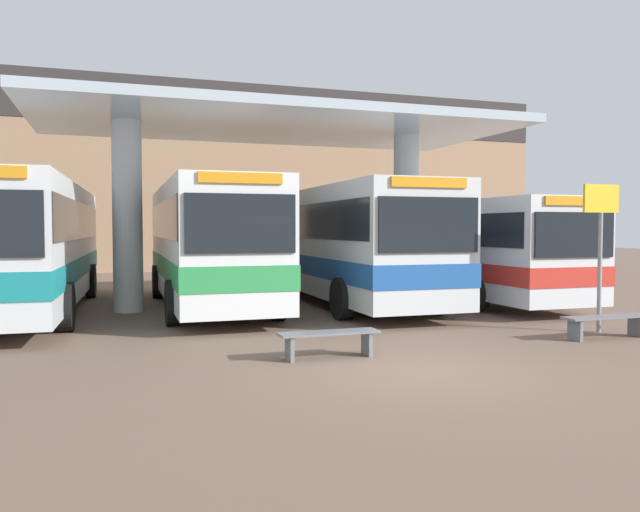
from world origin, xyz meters
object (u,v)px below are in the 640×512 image
(transit_bus_left_bay, at_px, (32,241))
(waiting_bench_near_pillar, at_px, (329,338))
(transit_bus_far_right_bay, at_px, (447,245))
(info_sign_platform, at_px, (601,228))
(waiting_bench_mid_platform, at_px, (606,321))
(transit_bus_right_bay, at_px, (345,240))
(transit_bus_center_bay, at_px, (208,240))

(transit_bus_left_bay, relative_size, waiting_bench_near_pillar, 6.71)
(transit_bus_far_right_bay, height_order, info_sign_platform, info_sign_platform)
(waiting_bench_near_pillar, bearing_deg, waiting_bench_mid_platform, 0.00)
(transit_bus_right_bay, relative_size, waiting_bench_mid_platform, 5.64)
(transit_bus_right_bay, bearing_deg, transit_bus_center_bay, -1.25)
(transit_bus_left_bay, height_order, waiting_bench_near_pillar, transit_bus_left_bay)
(info_sign_platform, bearing_deg, waiting_bench_near_pillar, -174.25)
(transit_bus_left_bay, relative_size, info_sign_platform, 3.74)
(transit_bus_far_right_bay, height_order, waiting_bench_mid_platform, transit_bus_far_right_bay)
(waiting_bench_mid_platform, distance_m, info_sign_platform, 2.05)
(waiting_bench_mid_platform, bearing_deg, waiting_bench_near_pillar, 180.00)
(transit_bus_center_bay, xyz_separation_m, info_sign_platform, (7.32, -6.96, 0.35))
(transit_bus_right_bay, distance_m, transit_bus_far_right_bay, 3.91)
(transit_bus_center_bay, xyz_separation_m, transit_bus_right_bay, (4.08, -0.17, -0.02))
(transit_bus_center_bay, relative_size, waiting_bench_mid_platform, 5.28)
(waiting_bench_near_pillar, bearing_deg, transit_bus_center_bay, 96.99)
(transit_bus_right_bay, bearing_deg, waiting_bench_near_pillar, 68.24)
(transit_bus_center_bay, bearing_deg, transit_bus_left_bay, -5.15)
(waiting_bench_near_pillar, bearing_deg, transit_bus_right_bay, 67.04)
(transit_bus_far_right_bay, height_order, waiting_bench_near_pillar, transit_bus_far_right_bay)
(transit_bus_far_right_bay, relative_size, waiting_bench_near_pillar, 6.89)
(transit_bus_left_bay, relative_size, transit_bus_far_right_bay, 0.97)
(info_sign_platform, bearing_deg, transit_bus_center_bay, 136.45)
(transit_bus_center_bay, distance_m, waiting_bench_near_pillar, 7.81)
(waiting_bench_near_pillar, relative_size, info_sign_platform, 0.56)
(waiting_bench_near_pillar, relative_size, waiting_bench_mid_platform, 0.92)
(transit_bus_right_bay, relative_size, info_sign_platform, 3.43)
(transit_bus_far_right_bay, relative_size, info_sign_platform, 3.84)
(transit_bus_right_bay, distance_m, info_sign_platform, 7.52)
(transit_bus_center_bay, height_order, info_sign_platform, transit_bus_center_bay)
(waiting_bench_near_pillar, xyz_separation_m, info_sign_platform, (6.39, 0.64, 1.91))
(transit_bus_left_bay, distance_m, transit_bus_right_bay, 8.67)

